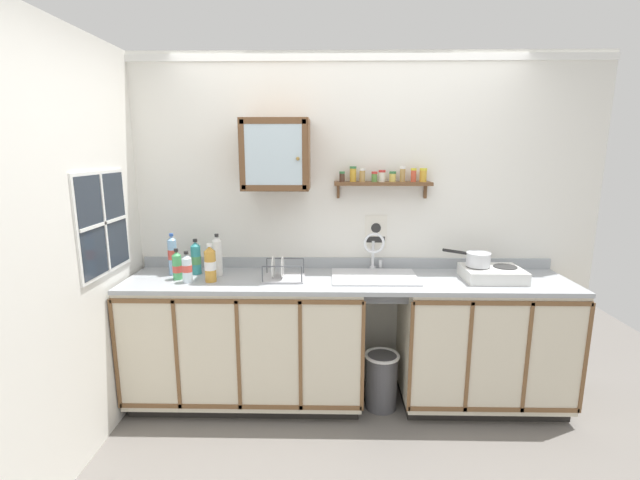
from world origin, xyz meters
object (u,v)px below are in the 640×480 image
(bottle_opaque_white_0, at_px, (218,256))
(bottle_detergent_teal_3, at_px, (196,258))
(bottle_juice_amber_1, at_px, (210,264))
(bottle_soda_green_2, at_px, (177,266))
(bottle_water_clear_4, at_px, (187,268))
(warning_sign, at_px, (376,232))
(wall_cabinet, at_px, (276,155))
(trash_bin, at_px, (381,380))
(sink, at_px, (374,281))
(hot_plate_stove, at_px, (492,274))
(bottle_water_blue_5, at_px, (173,255))
(dish_rack, at_px, (282,274))
(saucepan, at_px, (478,259))

(bottle_opaque_white_0, height_order, bottle_detergent_teal_3, bottle_opaque_white_0)
(bottle_juice_amber_1, bearing_deg, bottle_soda_green_2, 168.61)
(bottle_water_clear_4, distance_m, warning_sign, 1.39)
(wall_cabinet, relative_size, trash_bin, 1.17)
(sink, relative_size, wall_cabinet, 1.24)
(hot_plate_stove, xyz_separation_m, bottle_water_clear_4, (-2.10, -0.10, 0.06))
(bottle_juice_amber_1, bearing_deg, warning_sign, 17.92)
(bottle_water_blue_5, bearing_deg, bottle_juice_amber_1, -27.66)
(hot_plate_stove, distance_m, bottle_water_blue_5, 2.27)
(bottle_juice_amber_1, xyz_separation_m, bottle_water_blue_5, (-0.31, 0.17, 0.02))
(sink, bearing_deg, wall_cabinet, 172.02)
(sink, height_order, trash_bin, sink)
(bottle_soda_green_2, height_order, trash_bin, bottle_soda_green_2)
(bottle_water_blue_5, height_order, wall_cabinet, wall_cabinet)
(bottle_juice_amber_1, relative_size, dish_rack, 0.93)
(hot_plate_stove, bearing_deg, bottle_water_blue_5, 177.81)
(bottle_water_blue_5, bearing_deg, sink, -1.60)
(hot_plate_stove, xyz_separation_m, bottle_soda_green_2, (-2.19, -0.03, 0.05))
(bottle_juice_amber_1, bearing_deg, hot_plate_stove, 2.31)
(bottle_detergent_teal_3, height_order, bottle_water_blue_5, bottle_water_blue_5)
(bottle_juice_amber_1, xyz_separation_m, warning_sign, (1.16, 0.38, 0.15))
(sink, relative_size, bottle_water_blue_5, 1.98)
(bottle_soda_green_2, distance_m, bottle_water_blue_5, 0.14)
(bottle_water_blue_5, distance_m, dish_rack, 0.81)
(bottle_water_clear_4, relative_size, trash_bin, 0.52)
(saucepan, distance_m, dish_rack, 1.37)
(bottle_water_clear_4, bearing_deg, warning_sign, 16.82)
(bottle_detergent_teal_3, bearing_deg, bottle_juice_amber_1, -50.47)
(sink, bearing_deg, saucepan, -1.54)
(dish_rack, relative_size, warning_sign, 1.14)
(bottle_juice_amber_1, bearing_deg, bottle_water_clear_4, -171.91)
(trash_bin, bearing_deg, bottle_detergent_teal_3, 172.81)
(bottle_soda_green_2, xyz_separation_m, trash_bin, (1.44, -0.03, -0.83))
(bottle_juice_amber_1, xyz_separation_m, bottle_water_clear_4, (-0.15, -0.02, -0.02))
(saucepan, bearing_deg, sink, 178.46)
(sink, xyz_separation_m, dish_rack, (-0.65, -0.06, 0.06))
(wall_cabinet, bearing_deg, bottle_opaque_white_0, -170.73)
(dish_rack, bearing_deg, bottle_opaque_white_0, 169.90)
(saucepan, xyz_separation_m, wall_cabinet, (-1.41, 0.12, 0.71))
(bottle_opaque_white_0, distance_m, dish_rack, 0.49)
(wall_cabinet, height_order, warning_sign, wall_cabinet)
(trash_bin, bearing_deg, hot_plate_stove, 4.70)
(saucepan, bearing_deg, bottle_opaque_white_0, 178.54)
(hot_plate_stove, distance_m, wall_cabinet, 1.72)
(wall_cabinet, height_order, trash_bin, wall_cabinet)
(bottle_juice_amber_1, bearing_deg, trash_bin, 0.79)
(warning_sign, xyz_separation_m, trash_bin, (0.03, -0.36, -1.01))
(bottle_detergent_teal_3, bearing_deg, bottle_water_clear_4, -89.95)
(bottle_detergent_teal_3, xyz_separation_m, bottle_water_blue_5, (-0.16, -0.02, 0.03))
(sink, bearing_deg, hot_plate_stove, -3.23)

